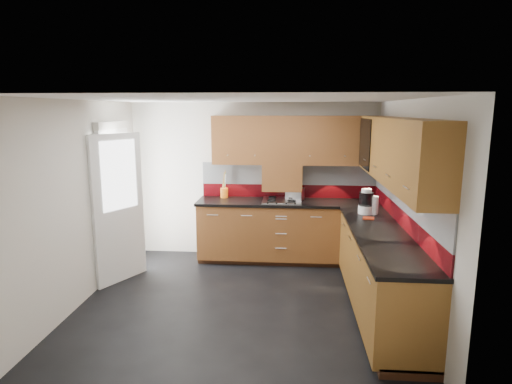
# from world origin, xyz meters

# --- Properties ---
(room) EXTENTS (4.00, 3.80, 2.64)m
(room) POSITION_xyz_m (0.00, 0.00, 1.50)
(room) COLOR black
(base_cabinets) EXTENTS (2.70, 3.20, 0.95)m
(base_cabinets) POSITION_xyz_m (1.07, 0.72, 0.44)
(base_cabinets) COLOR #583113
(base_cabinets) RESTS_ON room
(countertop) EXTENTS (2.72, 3.22, 0.04)m
(countertop) POSITION_xyz_m (1.05, 0.70, 0.92)
(countertop) COLOR black
(countertop) RESTS_ON base_cabinets
(backsplash) EXTENTS (2.70, 3.20, 0.54)m
(backsplash) POSITION_xyz_m (1.28, 0.93, 1.21)
(backsplash) COLOR maroon
(backsplash) RESTS_ON countertop
(upper_cabinets) EXTENTS (2.50, 3.20, 0.72)m
(upper_cabinets) POSITION_xyz_m (1.23, 0.78, 1.84)
(upper_cabinets) COLOR #583113
(upper_cabinets) RESTS_ON room
(extractor_hood) EXTENTS (0.60, 0.33, 0.40)m
(extractor_hood) POSITION_xyz_m (0.45, 1.64, 1.28)
(extractor_hood) COLOR #583113
(extractor_hood) RESTS_ON room
(glass_cabinet) EXTENTS (0.32, 0.80, 0.66)m
(glass_cabinet) POSITION_xyz_m (1.71, 1.07, 1.87)
(glass_cabinet) COLOR black
(glass_cabinet) RESTS_ON room
(back_door) EXTENTS (0.42, 1.19, 2.04)m
(back_door) POSITION_xyz_m (-1.78, 0.75, 1.03)
(back_door) COLOR white
(back_door) RESTS_ON room
(gas_hob) EXTENTS (0.57, 0.50, 0.04)m
(gas_hob) POSITION_xyz_m (0.45, 1.47, 0.95)
(gas_hob) COLOR silver
(gas_hob) RESTS_ON countertop
(utensil_pot) EXTENTS (0.12, 0.12, 0.43)m
(utensil_pot) POSITION_xyz_m (-0.45, 1.68, 1.04)
(utensil_pot) COLOR #CA6313
(utensil_pot) RESTS_ON countertop
(toaster) EXTENTS (0.30, 0.24, 0.19)m
(toaster) POSITION_xyz_m (0.65, 1.61, 1.03)
(toaster) COLOR silver
(toaster) RESTS_ON countertop
(food_processor) EXTENTS (0.20, 0.20, 0.33)m
(food_processor) POSITION_xyz_m (1.57, 0.79, 1.09)
(food_processor) COLOR white
(food_processor) RESTS_ON countertop
(paper_towel) EXTENTS (0.14, 0.14, 0.24)m
(paper_towel) POSITION_xyz_m (1.67, 0.77, 1.06)
(paper_towel) COLOR white
(paper_towel) RESTS_ON countertop
(orange_cloth) EXTENTS (0.16, 0.14, 0.01)m
(orange_cloth) POSITION_xyz_m (1.56, 0.52, 0.95)
(orange_cloth) COLOR red
(orange_cloth) RESTS_ON countertop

